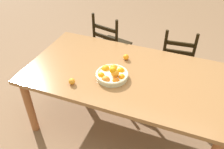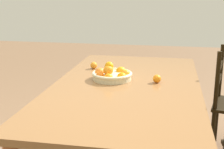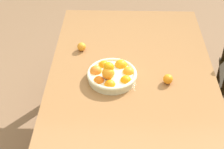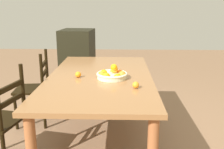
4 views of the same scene
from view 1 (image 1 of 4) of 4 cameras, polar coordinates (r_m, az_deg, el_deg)
The scene contains 7 objects.
ground_plane at distance 2.89m, azimuth 2.86°, elevation -11.33°, with size 12.00×12.00×0.00m, color brown.
dining_table at distance 2.44m, azimuth 3.34°, elevation -1.18°, with size 2.00×1.07×0.74m.
chair_near_window at distance 3.18m, azimuth 15.10°, elevation 3.11°, with size 0.43×0.43×0.92m.
chair_by_cabinet at distance 3.37m, azimuth -0.28°, elevation 6.71°, with size 0.49×0.49×0.94m.
fruit_bowl at distance 2.29m, azimuth -0.01°, elevation -0.04°, with size 0.31×0.31×0.14m.
orange_loose_0 at distance 2.55m, azimuth 3.36°, elevation 4.18°, with size 0.06×0.06×0.06m, color orange.
orange_loose_1 at distance 2.25m, azimuth -9.56°, elevation -1.64°, with size 0.06×0.06×0.06m, color orange.
Camera 1 is at (0.56, -1.81, 2.18)m, focal length 38.32 mm.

